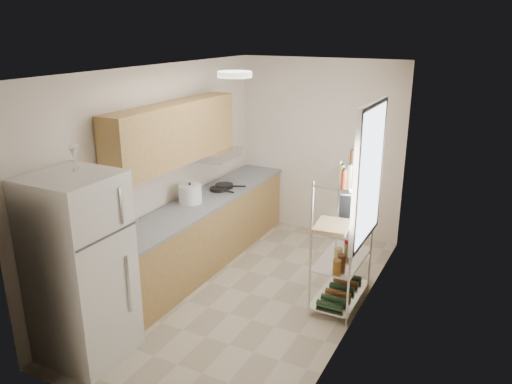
% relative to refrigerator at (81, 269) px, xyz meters
% --- Properties ---
extents(room, '(2.52, 4.42, 2.62)m').
position_rel_refrigerator_xyz_m(room, '(0.87, 1.69, 0.40)').
color(room, '#B6AA93').
rests_on(room, ground).
extents(counter_run, '(0.63, 3.51, 0.90)m').
position_rel_refrigerator_xyz_m(counter_run, '(-0.05, 2.13, -0.45)').
color(counter_run, '#B0894B').
rests_on(counter_run, ground).
extents(upper_cabinets, '(0.33, 2.20, 0.72)m').
position_rel_refrigerator_xyz_m(upper_cabinets, '(-0.18, 1.79, 0.91)').
color(upper_cabinets, '#B0894B').
rests_on(upper_cabinets, room).
extents(range_hood, '(0.50, 0.60, 0.12)m').
position_rel_refrigerator_xyz_m(range_hood, '(-0.13, 2.59, 0.49)').
color(range_hood, '#B7BABC').
rests_on(range_hood, room).
extents(window, '(0.06, 1.00, 1.46)m').
position_rel_refrigerator_xyz_m(window, '(2.10, 2.04, 0.65)').
color(window, white).
rests_on(window, room).
extents(bakers_rack, '(0.45, 0.90, 1.73)m').
position_rel_refrigerator_xyz_m(bakers_rack, '(1.88, 1.98, 0.21)').
color(bakers_rack, silver).
rests_on(bakers_rack, ground).
extents(ceiling_dome, '(0.34, 0.34, 0.05)m').
position_rel_refrigerator_xyz_m(ceiling_dome, '(0.87, 1.39, 1.67)').
color(ceiling_dome, white).
rests_on(ceiling_dome, room).
extents(refrigerator, '(0.74, 0.74, 1.80)m').
position_rel_refrigerator_xyz_m(refrigerator, '(0.00, 0.00, 0.00)').
color(refrigerator, silver).
rests_on(refrigerator, ground).
extents(wine_glass_a, '(0.08, 0.08, 0.21)m').
position_rel_refrigerator_xyz_m(wine_glass_a, '(-0.04, 0.12, 1.00)').
color(wine_glass_a, silver).
rests_on(wine_glass_a, refrigerator).
extents(wine_glass_b, '(0.08, 0.08, 0.21)m').
position_rel_refrigerator_xyz_m(wine_glass_b, '(-0.08, 0.17, 1.01)').
color(wine_glass_b, silver).
rests_on(wine_glass_b, refrigerator).
extents(rice_cooker, '(0.29, 0.29, 0.23)m').
position_rel_refrigerator_xyz_m(rice_cooker, '(-0.12, 1.96, 0.12)').
color(rice_cooker, silver).
rests_on(rice_cooker, counter_run).
extents(frying_pan_large, '(0.26, 0.26, 0.04)m').
position_rel_refrigerator_xyz_m(frying_pan_large, '(-0.06, 2.54, 0.02)').
color(frying_pan_large, black).
rests_on(frying_pan_large, counter_run).
extents(frying_pan_small, '(0.32, 0.32, 0.05)m').
position_rel_refrigerator_xyz_m(frying_pan_small, '(-0.05, 2.68, 0.03)').
color(frying_pan_small, black).
rests_on(frying_pan_small, counter_run).
extents(cutting_board, '(0.39, 0.48, 0.03)m').
position_rel_refrigerator_xyz_m(cutting_board, '(1.82, 1.75, 0.13)').
color(cutting_board, tan).
rests_on(cutting_board, bakers_rack).
extents(espresso_machine, '(0.23, 0.28, 0.28)m').
position_rel_refrigerator_xyz_m(espresso_machine, '(1.84, 2.17, 0.25)').
color(espresso_machine, black).
rests_on(espresso_machine, bakers_rack).
extents(storage_bag, '(0.12, 0.15, 0.15)m').
position_rel_refrigerator_xyz_m(storage_bag, '(1.88, 2.20, -0.26)').
color(storage_bag, '#A81416').
rests_on(storage_bag, bakers_rack).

